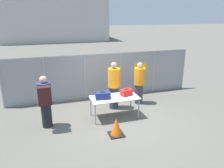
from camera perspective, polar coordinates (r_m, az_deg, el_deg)
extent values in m
plane|color=#605E56|center=(7.99, 1.66, -8.49)|extent=(120.00, 120.00, 0.00)
cylinder|color=#9EA0A5|center=(9.32, -27.05, -0.12)|extent=(0.07, 0.07, 1.96)
cylinder|color=#9EA0A5|center=(9.17, -17.11, 0.81)|extent=(0.07, 0.07, 1.96)
cylinder|color=#9EA0A5|center=(9.30, -7.14, 1.72)|extent=(0.07, 0.07, 1.96)
cylinder|color=#9EA0A5|center=(9.70, 2.28, 2.53)|extent=(0.07, 0.07, 1.96)
cylinder|color=#9EA0A5|center=(10.35, 10.75, 3.20)|extent=(0.07, 0.07, 1.96)
cylinder|color=#9EA0A5|center=(11.19, 18.11, 3.73)|extent=(0.07, 0.07, 1.96)
cube|color=gray|center=(9.47, -2.33, 2.14)|extent=(8.08, 0.01, 1.96)
cube|color=#9EA0A5|center=(9.26, -2.41, 7.79)|extent=(8.08, 0.04, 0.04)
cube|color=yellow|center=(9.98, 7.37, 4.22)|extent=(0.60, 0.01, 0.40)
cube|color=silver|center=(7.67, 0.63, -3.55)|extent=(1.68, 0.85, 0.02)
cylinder|color=#99999E|center=(7.31, -4.37, -7.98)|extent=(0.04, 0.04, 0.73)
cylinder|color=#99999E|center=(7.77, 6.99, -6.43)|extent=(0.04, 0.04, 0.73)
cylinder|color=#99999E|center=(7.95, -5.58, -5.78)|extent=(0.04, 0.04, 0.73)
cylinder|color=#99999E|center=(8.38, 4.95, -4.49)|extent=(0.04, 0.04, 0.73)
cube|color=navy|center=(7.48, -2.38, -3.06)|extent=(0.53, 0.31, 0.23)
cube|color=black|center=(7.43, -2.40, -2.13)|extent=(0.16, 0.04, 0.02)
cube|color=red|center=(7.81, 3.79, -2.19)|extent=(0.43, 0.32, 0.23)
cube|color=black|center=(7.77, 3.81, -1.32)|extent=(0.16, 0.06, 0.02)
cylinder|color=black|center=(7.47, -16.69, -7.74)|extent=(0.33, 0.33, 0.82)
cylinder|color=navy|center=(7.19, -17.22, -2.30)|extent=(0.43, 0.43, 0.69)
sphere|color=beige|center=(7.05, -17.56, 1.17)|extent=(0.22, 0.22, 0.22)
cube|color=#381919|center=(6.87, -17.20, -2.96)|extent=(0.39, 0.24, 0.58)
cylinder|color=#383D4C|center=(8.52, 0.48, -3.54)|extent=(0.35, 0.35, 0.87)
cylinder|color=orange|center=(8.26, 0.50, 1.63)|extent=(0.45, 0.45, 0.73)
sphere|color=#A57A5B|center=(8.14, 0.51, 4.89)|extent=(0.24, 0.24, 0.24)
cylinder|color=#383D4C|center=(9.05, 7.03, -2.55)|extent=(0.32, 0.32, 0.82)
cylinder|color=orange|center=(8.81, 7.21, 2.03)|extent=(0.43, 0.43, 0.68)
sphere|color=tan|center=(8.70, 7.33, 4.89)|extent=(0.22, 0.22, 0.22)
cube|color=silver|center=(12.61, 2.95, 3.51)|extent=(2.43, 1.41, 0.48)
sphere|color=black|center=(11.80, 2.29, 2.03)|extent=(0.64, 0.64, 0.64)
sphere|color=black|center=(13.20, 0.05, 3.78)|extent=(0.64, 0.64, 0.64)
cylinder|color=#59595B|center=(12.20, -4.32, 2.07)|extent=(0.85, 0.06, 0.06)
cube|color=#B2B7B2|center=(33.67, -15.39, 15.77)|extent=(13.83, 11.03, 5.26)
cube|color=black|center=(6.88, 1.10, -13.01)|extent=(0.46, 0.46, 0.03)
cone|color=orange|center=(6.75, 1.12, -11.05)|extent=(0.37, 0.37, 0.57)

